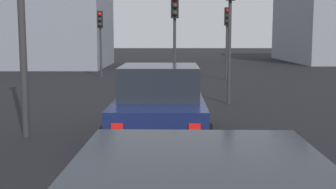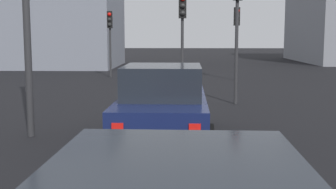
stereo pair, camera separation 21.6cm
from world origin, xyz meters
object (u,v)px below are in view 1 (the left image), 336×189
object	(u,v)px
traffic_light_near_left	(227,28)
traffic_light_far_right	(231,10)
car_navy_lead	(160,105)
traffic_light_far_left	(100,30)
traffic_light_near_right	(175,23)

from	to	relation	value
traffic_light_near_left	traffic_light_far_right	world-z (taller)	traffic_light_far_right
car_navy_lead	traffic_light_far_left	world-z (taller)	traffic_light_far_left
traffic_light_near_left	traffic_light_near_right	world-z (taller)	traffic_light_near_right
car_navy_lead	traffic_light_near_left	xyz separation A→B (m)	(13.24, -3.12, 1.85)
traffic_light_near_right	traffic_light_far_right	distance (m)	2.96
car_navy_lead	traffic_light_far_right	size ratio (longest dim) A/B	1.02
traffic_light_near_right	traffic_light_far_right	bearing A→B (deg)	33.90
traffic_light_far_left	traffic_light_far_right	distance (m)	10.93
car_navy_lead	traffic_light_far_left	xyz separation A→B (m)	(14.60, 3.47, 1.78)
car_navy_lead	traffic_light_far_right	distance (m)	6.14
traffic_light_near_left	traffic_light_far_left	world-z (taller)	traffic_light_near_left
car_navy_lead	traffic_light_near_right	world-z (taller)	traffic_light_near_right
car_navy_lead	traffic_light_near_right	distance (m)	7.86
traffic_light_near_left	traffic_light_far_right	distance (m)	8.06
car_navy_lead	traffic_light_far_right	world-z (taller)	traffic_light_far_right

